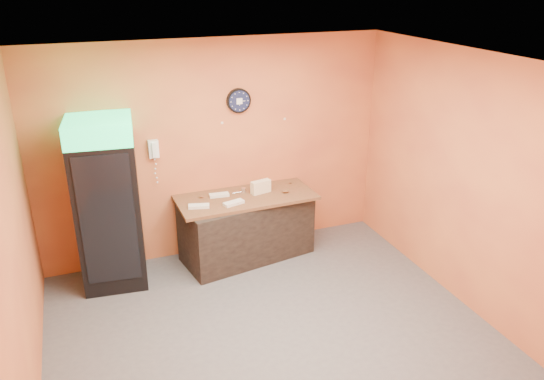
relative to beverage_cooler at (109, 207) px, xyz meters
name	(u,v)px	position (x,y,z in m)	size (l,w,h in m)	color
floor	(271,332)	(1.39, -1.60, -1.00)	(4.50, 4.50, 0.00)	#47474C
back_wall	(215,150)	(1.39, 0.40, 0.40)	(4.50, 0.02, 2.80)	orange
left_wall	(12,253)	(-0.86, -1.60, 0.40)	(0.02, 4.00, 2.80)	orange
right_wall	(463,181)	(3.64, -1.60, 0.40)	(0.02, 4.00, 2.80)	orange
ceiling	(271,62)	(1.39, -1.60, 1.80)	(4.50, 4.00, 0.02)	white
beverage_cooler	(109,207)	(0.00, 0.00, 0.00)	(0.79, 0.79, 2.04)	black
prep_counter	(247,228)	(1.67, 0.03, -0.58)	(1.65, 0.73, 0.83)	black
wall_clock	(239,101)	(1.71, 0.37, 1.02)	(0.31, 0.06, 0.31)	black
wall_phone	(154,149)	(0.61, 0.34, 0.52)	(0.12, 0.11, 0.22)	white
butcher_paper	(246,197)	(1.67, 0.03, -0.15)	(1.75, 0.78, 0.04)	brown
sub_roll_stack	(261,187)	(1.89, 0.06, -0.05)	(0.28, 0.15, 0.17)	beige
wrapped_sandwich_left	(199,206)	(1.03, -0.11, -0.11)	(0.25, 0.10, 0.04)	silver
wrapped_sandwich_mid	(234,203)	(1.45, -0.17, -0.11)	(0.26, 0.10, 0.04)	silver
wrapped_sandwich_right	(219,195)	(1.35, 0.14, -0.11)	(0.25, 0.10, 0.04)	silver
kitchen_tool	(244,190)	(1.68, 0.15, -0.10)	(0.06, 0.06, 0.06)	silver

